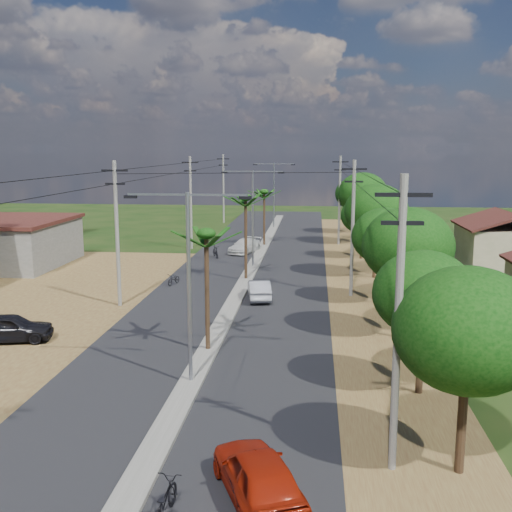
{
  "coord_description": "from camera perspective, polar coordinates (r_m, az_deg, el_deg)",
  "views": [
    {
      "loc": [
        5.01,
        -23.23,
        9.67
      ],
      "look_at": [
        1.36,
        13.83,
        3.0
      ],
      "focal_mm": 42.0,
      "sensor_mm": 36.0,
      "label": 1
    }
  ],
  "objects": [
    {
      "name": "tree_east_h",
      "position": [
        69.55,
        9.36,
        5.88
      ],
      "size": [
        4.4,
        4.4,
        6.52
      ],
      "color": "black",
      "rests_on": "ground"
    },
    {
      "name": "house_east_far",
      "position": [
        54.15,
        22.75,
        1.64
      ],
      "size": [
        7.6,
        7.5,
        4.6
      ],
      "color": "gray",
      "rests_on": "ground"
    },
    {
      "name": "moto_rider_east",
      "position": [
        17.18,
        -8.75,
        -22.21
      ],
      "size": [
        0.83,
        1.98,
        1.02
      ],
      "primitive_type": "imported",
      "rotation": [
        0.0,
        0.0,
        3.06
      ],
      "color": "black",
      "rests_on": "ground"
    },
    {
      "name": "moto_rider_west_b",
      "position": [
        53.85,
        -3.89,
        0.4
      ],
      "size": [
        1.19,
        1.96,
        1.14
      ],
      "primitive_type": "imported",
      "rotation": [
        0.0,
        0.0,
        0.37
      ],
      "color": "black",
      "rests_on": "ground"
    },
    {
      "name": "palm_median_near",
      "position": [
        27.99,
        -4.76,
        1.62
      ],
      "size": [
        2.0,
        2.0,
        6.15
      ],
      "color": "black",
      "rests_on": "ground"
    },
    {
      "name": "low_shed",
      "position": [
        54.46,
        -22.98,
        1.21
      ],
      "size": [
        10.4,
        10.4,
        3.95
      ],
      "color": "#605E56",
      "rests_on": "ground"
    },
    {
      "name": "dirt_shoulder_east",
      "position": [
        39.58,
        10.53,
        -4.14
      ],
      "size": [
        5.0,
        90.0,
        0.03
      ],
      "primitive_type": "cube",
      "color": "brown",
      "rests_on": "ground"
    },
    {
      "name": "utility_pole_e_b",
      "position": [
        39.61,
        9.19,
        2.9
      ],
      "size": [
        1.6,
        0.24,
        9.0
      ],
      "color": "#605E56",
      "rests_on": "ground"
    },
    {
      "name": "median",
      "position": [
        42.62,
        -1.27,
        -2.84
      ],
      "size": [
        1.0,
        90.0,
        0.18
      ],
      "primitive_type": "cube",
      "color": "#605E56",
      "rests_on": "ground"
    },
    {
      "name": "utility_pole_w_b",
      "position": [
        37.54,
        -13.1,
        2.37
      ],
      "size": [
        1.6,
        0.24,
        9.0
      ],
      "color": "#605E56",
      "rests_on": "ground"
    },
    {
      "name": "road",
      "position": [
        39.74,
        -1.79,
        -3.9
      ],
      "size": [
        12.0,
        110.0,
        0.04
      ],
      "primitive_type": "cube",
      "color": "black",
      "rests_on": "ground"
    },
    {
      "name": "tree_east_e",
      "position": [
        45.69,
        11.39,
        4.2
      ],
      "size": [
        4.8,
        4.8,
        7.14
      ],
      "color": "black",
      "rests_on": "ground"
    },
    {
      "name": "tree_east_g",
      "position": [
        61.57,
        10.12,
        5.87
      ],
      "size": [
        5.0,
        5.0,
        7.38
      ],
      "color": "black",
      "rests_on": "ground"
    },
    {
      "name": "tree_east_b",
      "position": [
        24.26,
        15.67,
        -3.48
      ],
      "size": [
        4.0,
        4.0,
        5.83
      ],
      "color": "black",
      "rests_on": "ground"
    },
    {
      "name": "palm_median_far",
      "position": [
        59.6,
        0.79,
        5.91
      ],
      "size": [
        2.0,
        2.0,
        5.85
      ],
      "color": "black",
      "rests_on": "ground"
    },
    {
      "name": "car_silver_mid",
      "position": [
        38.93,
        0.29,
        -3.26
      ],
      "size": [
        1.96,
        4.04,
        1.27
      ],
      "primitive_type": "imported",
      "rotation": [
        0.0,
        0.0,
        3.3
      ],
      "color": "#97989E",
      "rests_on": "ground"
    },
    {
      "name": "utility_pole_w_c",
      "position": [
        58.68,
        -6.23,
        5.29
      ],
      "size": [
        1.6,
        0.24,
        9.0
      ],
      "color": "#605E56",
      "rests_on": "ground"
    },
    {
      "name": "tree_east_f",
      "position": [
        53.7,
        10.09,
        3.82
      ],
      "size": [
        3.8,
        3.8,
        5.52
      ],
      "color": "black",
      "rests_on": "ground"
    },
    {
      "name": "tree_east_d",
      "position": [
        37.86,
        12.23,
        1.83
      ],
      "size": [
        4.2,
        4.2,
        6.13
      ],
      "color": "black",
      "rests_on": "ground"
    },
    {
      "name": "utility_pole_e_a",
      "position": [
        18.09,
        13.38,
        -5.9
      ],
      "size": [
        1.6,
        0.24,
        9.0
      ],
      "color": "#605E56",
      "rests_on": "ground"
    },
    {
      "name": "utility_pole_e_c",
      "position": [
        61.47,
        7.96,
        5.48
      ],
      "size": [
        1.6,
        0.24,
        9.0
      ],
      "color": "#605E56",
      "rests_on": "ground"
    },
    {
      "name": "tree_east_a",
      "position": [
        18.54,
        19.52,
        -6.68
      ],
      "size": [
        4.4,
        4.4,
        6.37
      ],
      "color": "black",
      "rests_on": "ground"
    },
    {
      "name": "utility_pole_w_d",
      "position": [
        79.3,
        -3.12,
        6.59
      ],
      "size": [
        1.6,
        0.24,
        9.0
      ],
      "color": "#605E56",
      "rests_on": "ground"
    },
    {
      "name": "moto_rider_west_a",
      "position": [
        43.47,
        -7.83,
        -2.23
      ],
      "size": [
        0.97,
        1.67,
        0.83
      ],
      "primitive_type": "imported",
      "rotation": [
        0.0,
        0.0,
        -0.28
      ],
      "color": "black",
      "rests_on": "ground"
    },
    {
      "name": "car_white_far",
      "position": [
        56.31,
        -1.09,
        0.93
      ],
      "size": [
        3.13,
        4.79,
        1.29
      ],
      "primitive_type": "imported",
      "rotation": [
        0.0,
        0.0,
        -0.32
      ],
      "color": "#B1B1AD",
      "rests_on": "ground"
    },
    {
      "name": "palm_median_mid",
      "position": [
        43.68,
        -0.99,
        5.2
      ],
      "size": [
        2.0,
        2.0,
        6.55
      ],
      "color": "black",
      "rests_on": "ground"
    },
    {
      "name": "car_parked_dark",
      "position": [
        32.95,
        -22.4,
        -6.39
      ],
      "size": [
        4.51,
        2.64,
        1.44
      ],
      "primitive_type": "imported",
      "rotation": [
        0.0,
        0.0,
        1.81
      ],
      "color": "black",
      "rests_on": "ground"
    },
    {
      "name": "ground",
      "position": [
        25.65,
        -6.2,
        -12.06
      ],
      "size": [
        160.0,
        160.0,
        0.0
      ],
      "primitive_type": "plane",
      "color": "black",
      "rests_on": "ground"
    },
    {
      "name": "streetlight_far",
      "position": [
        73.56,
        1.72,
        6.35
      ],
      "size": [
        5.1,
        0.18,
        8.0
      ],
      "color": "gray",
      "rests_on": "ground"
    },
    {
      "name": "tree_east_c",
      "position": [
        30.96,
        14.26,
        0.91
      ],
      "size": [
        4.6,
        4.6,
        6.83
      ],
      "color": "black",
      "rests_on": "ground"
    },
    {
      "name": "car_red_near",
      "position": [
        17.63,
        0.2,
        -20.24
      ],
      "size": [
        3.37,
        4.77,
        1.51
      ],
      "primitive_type": "imported",
      "rotation": [
        0.0,
        0.0,
        3.54
      ],
      "color": "maroon",
      "rests_on": "ground"
    },
    {
      "name": "streetlight_mid",
      "position": [
        48.73,
        -0.31,
        4.4
      ],
      "size": [
        5.1,
        0.18,
        8.0
      ],
      "color": "gray",
      "rests_on": "ground"
    },
    {
      "name": "streetlight_near",
      "position": [
        24.26,
        -6.42,
        -1.53
      ],
      "size": [
        5.1,
        0.18,
        8.0
      ],
      "color": "gray",
      "rests_on": "ground"
    }
  ]
}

